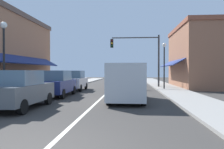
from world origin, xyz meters
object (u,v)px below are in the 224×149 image
Objects in this scene: parked_car_nearest_left at (20,90)px; traffic_signal_mast_arm at (141,52)px; street_lamp_left_near at (4,48)px; parked_car_third_left at (75,81)px; van_in_lane at (127,81)px; parked_car_second_left at (57,84)px; street_lamp_right_mid at (164,58)px.

traffic_signal_mast_arm is at bearing 66.33° from parked_car_nearest_left.
traffic_signal_mast_arm is 14.43m from street_lamp_left_near.
van_in_lane reaches higher than parked_car_third_left.
street_lamp_left_near is at bearing -104.01° from parked_car_third_left.
street_lamp_left_near is (-8.00, -11.98, -0.77)m from traffic_signal_mast_arm.
parked_car_nearest_left is 3.31m from street_lamp_left_near.
parked_car_nearest_left is 5.01m from parked_car_second_left.
parked_car_third_left is at bearing 90.03° from parked_car_second_left.
street_lamp_right_mid reaches higher than parked_car_nearest_left.
street_lamp_left_near is (-1.87, -3.23, 2.12)m from parked_car_second_left.
traffic_signal_mast_arm reaches higher than parked_car_third_left.
van_in_lane is at bearing -97.10° from traffic_signal_mast_arm.
parked_car_nearest_left is 9.87m from parked_car_third_left.
street_lamp_right_mid reaches higher than parked_car_second_left.
parked_car_second_left is (0.05, 5.01, 0.00)m from parked_car_nearest_left.
parked_car_nearest_left is 1.00× the size of parked_car_third_left.
parked_car_second_left is 0.99× the size of parked_car_third_left.
parked_car_second_left is 10.16m from street_lamp_right_mid.
parked_car_third_left is (0.02, 9.87, 0.00)m from parked_car_nearest_left.
parked_car_nearest_left is 13.70m from street_lamp_right_mid.
street_lamp_right_mid is at bearing 5.74° from parked_car_third_left.
parked_car_second_left is at bearing -125.02° from traffic_signal_mast_arm.
van_in_lane is 1.18× the size of street_lamp_left_near.
parked_car_nearest_left is 5.72m from van_in_lane.
parked_car_nearest_left is at bearing -147.01° from van_in_lane.
parked_car_third_left is at bearing 126.15° from van_in_lane.
parked_car_third_left is 0.96× the size of street_lamp_right_mid.
parked_car_nearest_left and parked_car_second_left have the same top height.
parked_car_third_left is (-0.03, 4.86, 0.00)m from parked_car_second_left.
van_in_lane is 1.21× the size of street_lamp_right_mid.
parked_car_nearest_left is at bearing -126.77° from street_lamp_right_mid.
parked_car_second_left is at bearing 89.96° from parked_car_nearest_left.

